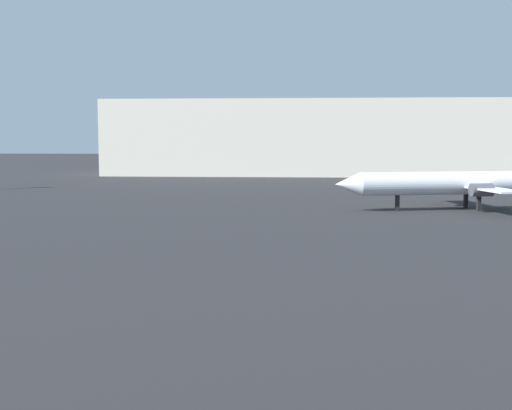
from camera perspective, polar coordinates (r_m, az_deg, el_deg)
airplane_distant at (r=79.80m, az=16.49°, el=1.71°), size 28.30×18.21×8.19m
terminal_building at (r=146.36m, az=7.31°, el=5.40°), size 97.77×19.64×15.16m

